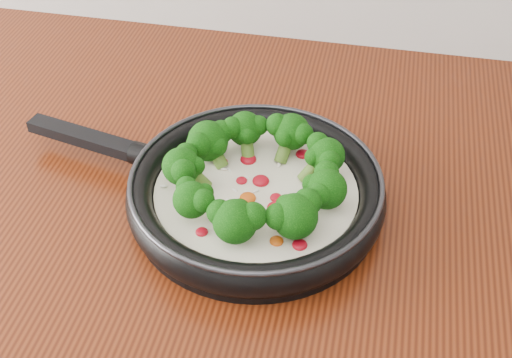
# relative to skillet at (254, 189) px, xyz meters

# --- Properties ---
(skillet) EXTENTS (0.52, 0.38, 0.09)m
(skillet) POSITION_rel_skillet_xyz_m (0.00, 0.00, 0.00)
(skillet) COLOR black
(skillet) RESTS_ON counter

